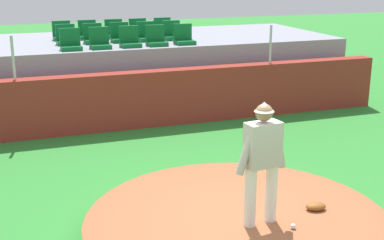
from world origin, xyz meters
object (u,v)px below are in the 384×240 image
object	(u,v)px
stadium_chair_10	(62,34)
stadium_chair_13	(139,31)
stadium_chair_1	(100,42)
stadium_chair_2	(130,40)
stadium_chair_5	(66,38)
stadium_chair_8	(146,35)
stadium_chair_3	(156,39)
stadium_chair_6	(93,37)
stadium_chair_14	(163,30)
stadium_chair_12	(114,32)
fielding_glove	(316,206)
baseball	(293,226)
stadium_chair_9	(172,34)
stadium_chair_7	(120,36)
pitcher	(262,155)
stadium_chair_11	(88,33)
stadium_chair_4	(184,38)
stadium_chair_0	(71,43)

from	to	relation	value
stadium_chair_10	stadium_chair_13	world-z (taller)	same
stadium_chair_1	stadium_chair_2	distance (m)	0.74
stadium_chair_5	stadium_chair_8	size ratio (longest dim) A/B	1.00
stadium_chair_3	stadium_chair_13	size ratio (longest dim) A/B	1.00
stadium_chair_6	stadium_chair_13	world-z (taller)	same
stadium_chair_2	stadium_chair_14	world-z (taller)	same
stadium_chair_8	stadium_chair_12	size ratio (longest dim) A/B	1.00
fielding_glove	stadium_chair_8	xyz separation A→B (m)	(-0.49, 7.65, 1.59)
stadium_chair_10	baseball	bearing A→B (deg)	102.46
baseball	stadium_chair_9	world-z (taller)	stadium_chair_9
stadium_chair_7	stadium_chair_2	bearing A→B (deg)	92.88
stadium_chair_3	stadium_chair_7	size ratio (longest dim) A/B	1.00
fielding_glove	stadium_chair_1	size ratio (longest dim) A/B	0.60
baseball	stadium_chair_13	bearing A→B (deg)	89.30
stadium_chair_3	stadium_chair_8	xyz separation A→B (m)	(-0.01, 0.89, 0.00)
stadium_chair_5	baseball	bearing A→B (deg)	103.78
pitcher	stadium_chair_11	bearing A→B (deg)	89.16
stadium_chair_3	stadium_chair_13	world-z (taller)	same
stadium_chair_4	stadium_chair_3	bearing A→B (deg)	0.51
stadium_chair_4	stadium_chair_11	bearing A→B (deg)	-39.81
stadium_chair_4	baseball	bearing A→B (deg)	83.20
stadium_chair_10	stadium_chair_0	bearing A→B (deg)	90.09
stadium_chair_3	stadium_chair_6	distance (m)	1.68
stadium_chair_1	stadium_chair_14	distance (m)	2.77
pitcher	stadium_chair_2	distance (m)	6.90
stadium_chair_10	stadium_chair_2	bearing A→B (deg)	128.43
stadium_chair_3	stadium_chair_14	distance (m)	1.92
stadium_chair_0	stadium_chair_10	world-z (taller)	same
stadium_chair_6	stadium_chair_13	bearing A→B (deg)	-148.43
stadium_chair_2	stadium_chair_8	xyz separation A→B (m)	(0.65, 0.88, 0.00)
stadium_chair_2	stadium_chair_12	size ratio (longest dim) A/B	1.00
stadium_chair_0	stadium_chair_6	distance (m)	1.15
pitcher	stadium_chair_0	xyz separation A→B (m)	(-1.64, 6.84, 0.65)
stadium_chair_14	stadium_chair_5	bearing A→B (deg)	17.05
pitcher	stadium_chair_12	distance (m)	8.67
fielding_glove	stadium_chair_6	xyz separation A→B (m)	(-1.90, 7.67, 1.59)
stadium_chair_1	stadium_chair_6	world-z (taller)	same
stadium_chair_5	stadium_chair_13	bearing A→B (deg)	-157.84
fielding_glove	stadium_chair_13	bearing A→B (deg)	-77.44
stadium_chair_1	stadium_chair_0	bearing A→B (deg)	1.26
stadium_chair_3	stadium_chair_6	size ratio (longest dim) A/B	1.00
stadium_chair_0	stadium_chair_4	distance (m)	2.84
stadium_chair_3	stadium_chair_4	xyz separation A→B (m)	(0.73, 0.01, 0.00)
stadium_chair_8	stadium_chair_11	bearing A→B (deg)	-33.06
stadium_chair_7	stadium_chair_3	bearing A→B (deg)	127.77
stadium_chair_11	stadium_chair_12	world-z (taller)	same
stadium_chair_10	pitcher	bearing A→B (deg)	100.69
fielding_glove	stadium_chair_5	size ratio (longest dim) A/B	0.60
baseball	stadium_chair_1	world-z (taller)	stadium_chair_1
stadium_chair_7	stadium_chair_13	xyz separation A→B (m)	(0.70, 0.85, 0.00)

